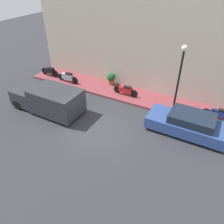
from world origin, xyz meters
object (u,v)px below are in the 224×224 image
object	(u,v)px
scooter_silver	(68,77)
potted_plant	(111,78)
parked_car	(187,124)
motorcycle_blue	(220,114)
delivery_van	(48,99)
motorcycle_red	(126,90)
streetlamp	(180,70)
motorcycle_black	(50,71)

from	to	relation	value
scooter_silver	potted_plant	world-z (taller)	potted_plant
parked_car	motorcycle_blue	bearing A→B (deg)	-36.45
delivery_van	motorcycle_red	bearing A→B (deg)	-42.36
parked_car	streetlamp	size ratio (longest dim) A/B	1.01
parked_car	streetlamp	world-z (taller)	streetlamp
motorcycle_red	potted_plant	world-z (taller)	potted_plant
delivery_van	streetlamp	distance (m)	8.41
motorcycle_blue	streetlamp	size ratio (longest dim) A/B	0.48
motorcycle_red	streetlamp	bearing A→B (deg)	-98.73
motorcycle_blue	streetlamp	xyz separation A→B (m)	(-0.57, 2.73, 2.53)
motorcycle_blue	potted_plant	xyz separation A→B (m)	(1.01, 8.14, 0.11)
scooter_silver	delivery_van	bearing A→B (deg)	-160.54
parked_car	scooter_silver	distance (m)	10.00
delivery_van	motorcycle_blue	world-z (taller)	delivery_van
motorcycle_black	scooter_silver	xyz separation A→B (m)	(-0.23, -2.10, 0.02)
streetlamp	motorcycle_blue	bearing A→B (deg)	-78.15
potted_plant	motorcycle_blue	bearing A→B (deg)	-97.05
parked_car	motorcycle_black	world-z (taller)	parked_car
parked_car	potted_plant	bearing A→B (deg)	65.04
motorcycle_red	motorcycle_black	distance (m)	7.10
parked_car	delivery_van	bearing A→B (deg)	103.05
motorcycle_black	potted_plant	distance (m)	5.45
scooter_silver	motorcycle_red	bearing A→B (deg)	-86.36
motorcycle_black	motorcycle_blue	bearing A→B (deg)	-89.60
delivery_van	scooter_silver	xyz separation A→B (m)	(3.72, 1.31, -0.28)
streetlamp	motorcycle_black	bearing A→B (deg)	87.46
motorcycle_red	motorcycle_blue	distance (m)	6.38
parked_car	motorcycle_red	world-z (taller)	parked_car
streetlamp	potted_plant	distance (m)	6.13
delivery_van	streetlamp	xyz separation A→B (m)	(3.48, -7.34, 2.21)
delivery_van	motorcycle_black	world-z (taller)	delivery_van
motorcycle_black	motorcycle_red	bearing A→B (deg)	-89.32
motorcycle_red	motorcycle_black	world-z (taller)	motorcycle_black
motorcycle_blue	scooter_silver	xyz separation A→B (m)	(-0.33, 11.38, 0.04)
motorcycle_red	parked_car	bearing A→B (deg)	-112.98
motorcycle_black	scooter_silver	distance (m)	2.11
delivery_van	potted_plant	world-z (taller)	delivery_van
motorcycle_red	motorcycle_blue	bearing A→B (deg)	-89.90
motorcycle_blue	streetlamp	distance (m)	3.76
scooter_silver	parked_car	bearing A→B (deg)	-100.02
parked_car	motorcycle_blue	world-z (taller)	parked_car
motorcycle_black	scooter_silver	size ratio (longest dim) A/B	0.93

